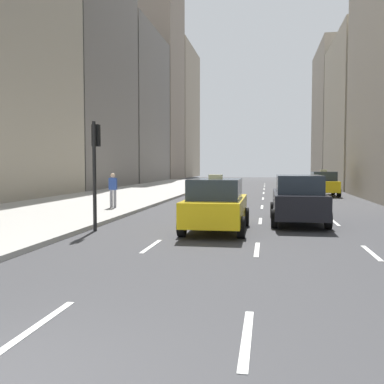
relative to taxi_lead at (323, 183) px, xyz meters
name	(u,v)px	position (x,y,z in m)	size (l,w,h in m)	color
sidewalk_left	(126,195)	(-13.80, -2.50, -0.81)	(8.00, 66.00, 0.15)	#ADAAA3
lane_markings	(263,202)	(-4.20, -6.50, -0.87)	(5.72, 56.00, 0.01)	white
building_row_left	(113,65)	(-20.80, 15.10, 12.38)	(6.00, 89.22, 35.37)	gray
taxi_lead	(323,183)	(0.00, 0.00, 0.00)	(2.02, 4.40, 1.87)	yellow
taxi_second	(216,205)	(-5.60, -18.46, 0.00)	(2.02, 4.40, 1.87)	yellow
sedan_black_near	(298,199)	(-2.80, -15.90, 0.04)	(2.02, 4.97, 1.81)	black
pedestrian_far_walking	(113,188)	(-11.20, -12.60, 0.19)	(0.36, 0.22, 1.65)	gray
traffic_light_pole	(95,158)	(-9.55, -18.96, 1.53)	(0.24, 0.42, 3.60)	black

